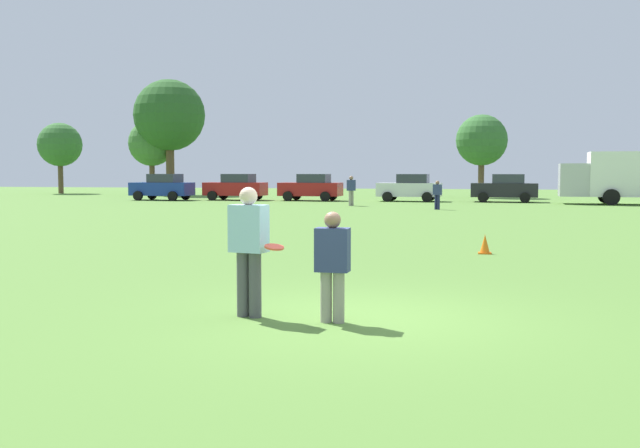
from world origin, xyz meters
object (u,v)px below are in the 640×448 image
Objects in this scene: box_truck at (637,176)px; bystander_field_marshal at (351,189)px; parked_car_center at (311,187)px; parked_car_near_right at (505,188)px; player_thrower at (249,244)px; parked_car_near_left at (163,187)px; parked_car_mid_right at (410,188)px; parked_car_mid_left at (236,187)px; bystander_sideline_watcher at (437,193)px; traffic_cone at (485,244)px; player_defender at (332,261)px; frisbee at (274,247)px.

bystander_field_marshal is at bearing -163.43° from box_truck.
parked_car_center is 12.86m from parked_car_near_right.
parked_car_near_right is (5.35, 38.83, -0.10)m from player_thrower.
parked_car_near_left is at bearing -172.99° from parked_car_center.
parked_car_center is 1.00× the size of parked_car_near_right.
parked_car_mid_right is 0.50× the size of box_truck.
box_truck is (25.76, -1.43, 0.83)m from parked_car_mid_left.
box_truck is at bearing -7.74° from parked_car_mid_right.
parked_car_mid_left is 2.82× the size of bystander_sideline_watcher.
box_truck is 5.66× the size of bystander_sideline_watcher.
parked_car_near_right is at bearing 37.84° from bystander_field_marshal.
traffic_cone is 31.76m from parked_car_center.
parked_car_center is 6.69m from parked_car_mid_right.
player_defender is at bearing -81.28° from bystander_field_marshal.
parked_car_center is (-7.50, 38.35, -0.10)m from player_thrower.
bystander_field_marshal is at bearing -112.87° from parked_car_mid_right.
parked_car_near_left is at bearing 159.47° from bystander_field_marshal.
box_truck is 17.37m from bystander_field_marshal.
player_thrower is 0.42× the size of parked_car_near_right.
bystander_field_marshal reaches higher than bystander_sideline_watcher.
box_truck is at bearing 71.33° from traffic_cone.
parked_car_center is at bearing -177.58° from parked_car_mid_right.
parked_car_near_left is 1.00× the size of parked_car_mid_left.
parked_car_mid_right is (-2.03, 38.77, 0.09)m from player_defender.
bystander_field_marshal is (-5.09, 3.12, 0.12)m from bystander_sideline_watcher.
player_thrower is at bearing -109.39° from box_truck.
parked_car_center is at bearing 175.56° from box_truck.
bystander_sideline_watcher is at bearing -111.28° from parked_car_near_right.
frisbee is (0.41, -0.15, -0.02)m from player_thrower.
parked_car_center is at bearing -177.84° from parked_car_near_right.
player_thrower is 1.04× the size of bystander_field_marshal.
player_thrower is 39.20m from parked_car_near_right.
parked_car_near_left is (-21.17, 28.56, 0.69)m from traffic_cone.
parked_car_mid_left is (-14.02, 38.33, 0.09)m from player_defender.
parked_car_mid_left is 25.81m from box_truck.
box_truck is at bearing -0.60° from parked_car_near_left.
parked_car_center is at bearing 7.01° from parked_car_near_left.
frisbee is 40.55m from parked_car_mid_left.
bystander_field_marshal is at bearing 106.94° from traffic_cone.
parked_car_center and parked_car_near_right have the same top height.
parked_car_near_left is 17.02m from parked_car_mid_right.
box_truck is at bearing 72.36° from player_defender.
player_defender is at bearing 0.73° from frisbee.
parked_car_mid_left reaches higher than traffic_cone.
parked_car_mid_right is (12.00, 0.44, 0.00)m from parked_car_mid_left.
bystander_field_marshal is (-16.63, -4.95, -0.77)m from box_truck.
bystander_field_marshal reaches higher than frisbee.
parked_car_mid_left and parked_car_center have the same top height.
bystander_field_marshal is (-4.10, 31.96, -0.02)m from frisbee.
box_truck is at bearing 70.61° from player_thrower.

